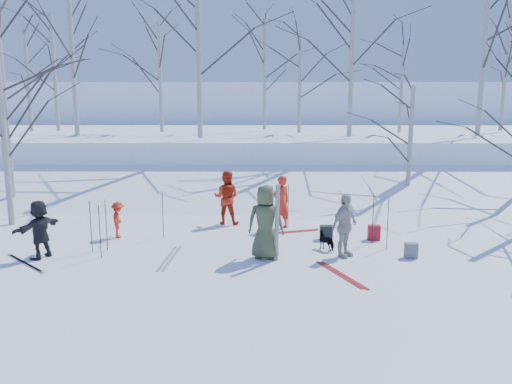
{
  "coord_description": "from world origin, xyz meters",
  "views": [
    {
      "loc": [
        0.08,
        -12.26,
        3.89
      ],
      "look_at": [
        0.0,
        1.5,
        1.3
      ],
      "focal_mm": 35.0,
      "sensor_mm": 36.0,
      "label": 1
    }
  ],
  "objects_px": {
    "backpack_dark": "(326,233)",
    "skier_olive_center": "(266,222)",
    "skier_red_seated": "(118,220)",
    "skier_redor_behind": "(226,198)",
    "skier_grey_west": "(40,229)",
    "backpack_grey": "(411,250)",
    "skier_cream_east": "(344,226)",
    "dog": "(327,241)",
    "skier_red_north": "(281,202)",
    "backpack_red": "(374,233)"
  },
  "relations": [
    {
      "from": "skier_olive_center",
      "to": "skier_red_north",
      "type": "bearing_deg",
      "value": -89.32
    },
    {
      "from": "skier_grey_west",
      "to": "backpack_grey",
      "type": "height_order",
      "value": "skier_grey_west"
    },
    {
      "from": "skier_grey_west",
      "to": "skier_red_north",
      "type": "bearing_deg",
      "value": 141.06
    },
    {
      "from": "skier_red_seated",
      "to": "skier_cream_east",
      "type": "relative_size",
      "value": 0.65
    },
    {
      "from": "backpack_grey",
      "to": "backpack_dark",
      "type": "xyz_separation_m",
      "value": [
        -1.88,
        1.62,
        0.01
      ]
    },
    {
      "from": "skier_cream_east",
      "to": "skier_grey_west",
      "type": "relative_size",
      "value": 1.09
    },
    {
      "from": "skier_grey_west",
      "to": "backpack_red",
      "type": "distance_m",
      "value": 8.76
    },
    {
      "from": "skier_olive_center",
      "to": "skier_redor_behind",
      "type": "bearing_deg",
      "value": -60.45
    },
    {
      "from": "dog",
      "to": "skier_red_north",
      "type": "bearing_deg",
      "value": -103.6
    },
    {
      "from": "dog",
      "to": "backpack_red",
      "type": "relative_size",
      "value": 1.37
    },
    {
      "from": "skier_grey_west",
      "to": "dog",
      "type": "xyz_separation_m",
      "value": [
        7.16,
        0.71,
        -0.49
      ]
    },
    {
      "from": "skier_grey_west",
      "to": "skier_cream_east",
      "type": "bearing_deg",
      "value": 116.62
    },
    {
      "from": "skier_cream_east",
      "to": "backpack_grey",
      "type": "relative_size",
      "value": 4.19
    },
    {
      "from": "skier_olive_center",
      "to": "backpack_dark",
      "type": "bearing_deg",
      "value": -125.59
    },
    {
      "from": "backpack_red",
      "to": "skier_red_seated",
      "type": "bearing_deg",
      "value": 178.4
    },
    {
      "from": "skier_grey_west",
      "to": "backpack_grey",
      "type": "xyz_separation_m",
      "value": [
        9.15,
        0.04,
        -0.54
      ]
    },
    {
      "from": "skier_cream_east",
      "to": "skier_grey_west",
      "type": "bearing_deg",
      "value": 136.18
    },
    {
      "from": "skier_olive_center",
      "to": "dog",
      "type": "xyz_separation_m",
      "value": [
        1.61,
        0.7,
        -0.68
      ]
    },
    {
      "from": "skier_redor_behind",
      "to": "skier_cream_east",
      "type": "bearing_deg",
      "value": 143.43
    },
    {
      "from": "backpack_dark",
      "to": "skier_grey_west",
      "type": "bearing_deg",
      "value": -167.17
    },
    {
      "from": "skier_redor_behind",
      "to": "backpack_dark",
      "type": "height_order",
      "value": "skier_redor_behind"
    },
    {
      "from": "skier_olive_center",
      "to": "backpack_dark",
      "type": "height_order",
      "value": "skier_olive_center"
    },
    {
      "from": "skier_olive_center",
      "to": "skier_red_north",
      "type": "relative_size",
      "value": 1.14
    },
    {
      "from": "skier_grey_west",
      "to": "backpack_dark",
      "type": "bearing_deg",
      "value": 128.34
    },
    {
      "from": "skier_grey_west",
      "to": "backpack_dark",
      "type": "height_order",
      "value": "skier_grey_west"
    },
    {
      "from": "skier_cream_east",
      "to": "dog",
      "type": "distance_m",
      "value": 0.86
    },
    {
      "from": "skier_red_north",
      "to": "backpack_dark",
      "type": "bearing_deg",
      "value": 101.32
    },
    {
      "from": "skier_redor_behind",
      "to": "backpack_grey",
      "type": "height_order",
      "value": "skier_redor_behind"
    },
    {
      "from": "skier_redor_behind",
      "to": "backpack_grey",
      "type": "xyz_separation_m",
      "value": [
        4.78,
        -3.4,
        -0.65
      ]
    },
    {
      "from": "skier_red_north",
      "to": "skier_red_seated",
      "type": "xyz_separation_m",
      "value": [
        -4.64,
        -1.06,
        -0.29
      ]
    },
    {
      "from": "skier_red_seated",
      "to": "skier_red_north",
      "type": "bearing_deg",
      "value": -87.95
    },
    {
      "from": "backpack_red",
      "to": "skier_grey_west",
      "type": "bearing_deg",
      "value": -169.24
    },
    {
      "from": "dog",
      "to": "backpack_red",
      "type": "xyz_separation_m",
      "value": [
        1.43,
        0.93,
        -0.03
      ]
    },
    {
      "from": "skier_olive_center",
      "to": "skier_cream_east",
      "type": "xyz_separation_m",
      "value": [
        1.95,
        0.14,
        -0.12
      ]
    },
    {
      "from": "skier_red_north",
      "to": "skier_redor_behind",
      "type": "height_order",
      "value": "skier_redor_behind"
    },
    {
      "from": "skier_redor_behind",
      "to": "backpack_dark",
      "type": "bearing_deg",
      "value": 158.22
    },
    {
      "from": "backpack_dark",
      "to": "skier_redor_behind",
      "type": "bearing_deg",
      "value": 148.34
    },
    {
      "from": "skier_cream_east",
      "to": "dog",
      "type": "height_order",
      "value": "skier_cream_east"
    },
    {
      "from": "skier_redor_behind",
      "to": "skier_grey_west",
      "type": "height_order",
      "value": "skier_redor_behind"
    },
    {
      "from": "skier_olive_center",
      "to": "skier_red_seated",
      "type": "distance_m",
      "value": 4.54
    },
    {
      "from": "skier_redor_behind",
      "to": "backpack_grey",
      "type": "bearing_deg",
      "value": 154.41
    },
    {
      "from": "backpack_red",
      "to": "skier_cream_east",
      "type": "bearing_deg",
      "value": -126.27
    },
    {
      "from": "skier_red_seated",
      "to": "dog",
      "type": "height_order",
      "value": "skier_red_seated"
    },
    {
      "from": "skier_olive_center",
      "to": "skier_red_seated",
      "type": "xyz_separation_m",
      "value": [
        -4.14,
        1.83,
        -0.4
      ]
    },
    {
      "from": "skier_cream_east",
      "to": "skier_red_seated",
      "type": "bearing_deg",
      "value": 119.58
    },
    {
      "from": "skier_redor_behind",
      "to": "skier_cream_east",
      "type": "xyz_separation_m",
      "value": [
        3.13,
        -3.29,
        -0.05
      ]
    },
    {
      "from": "dog",
      "to": "backpack_dark",
      "type": "height_order",
      "value": "dog"
    },
    {
      "from": "backpack_dark",
      "to": "skier_olive_center",
      "type": "bearing_deg",
      "value": -136.21
    },
    {
      "from": "skier_cream_east",
      "to": "skier_redor_behind",
      "type": "bearing_deg",
      "value": 88.62
    },
    {
      "from": "backpack_grey",
      "to": "skier_red_seated",
      "type": "bearing_deg",
      "value": 166.92
    }
  ]
}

